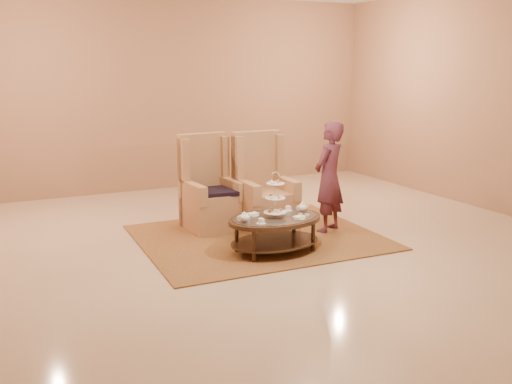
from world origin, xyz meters
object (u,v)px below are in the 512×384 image
tea_table (275,224)px  person (329,177)px  armchair_right (263,196)px  armchair_left (209,197)px

tea_table → person: (1.09, 0.49, 0.40)m
armchair_right → person: 0.98m
armchair_left → armchair_right: armchair_right is taller
armchair_left → armchair_right: bearing=-27.9°
armchair_left → armchair_right: size_ratio=0.98×
tea_table → armchair_left: 1.43m
tea_table → armchair_right: size_ratio=0.93×
armchair_left → person: person is taller
armchair_left → tea_table: bearing=-81.4°
tea_table → armchair_left: armchair_left is taller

